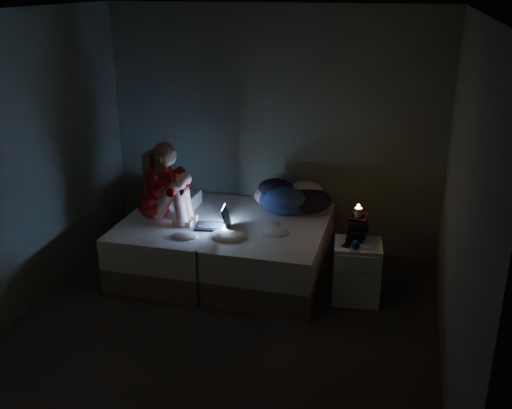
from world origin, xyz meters
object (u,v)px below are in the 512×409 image
(bed, at_px, (225,246))
(candle, at_px, (358,211))
(woman, at_px, (154,182))
(phone, at_px, (347,244))
(laptop, at_px, (212,216))
(nightstand, at_px, (357,271))

(bed, xyz_separation_m, candle, (1.32, -0.14, 0.57))
(woman, bearing_deg, candle, 0.06)
(woman, xyz_separation_m, phone, (1.93, -0.13, -0.39))
(candle, bearing_deg, bed, 173.97)
(laptop, bearing_deg, nightstand, -10.41)
(phone, bearing_deg, woman, -161.76)
(phone, bearing_deg, laptop, -162.11)
(woman, distance_m, nightstand, 2.13)
(phone, bearing_deg, nightstand, 48.09)
(nightstand, xyz_separation_m, candle, (-0.03, 0.10, 0.56))
(laptop, distance_m, nightstand, 1.47)
(woman, height_order, nightstand, woman)
(nightstand, bearing_deg, woman, 171.28)
(bed, relative_size, laptop, 6.11)
(nightstand, bearing_deg, laptop, 171.60)
(laptop, xyz_separation_m, phone, (1.32, -0.10, -0.09))
(candle, bearing_deg, woman, -179.61)
(woman, bearing_deg, nightstand, -2.71)
(bed, height_order, phone, phone)
(laptop, height_order, nightstand, laptop)
(nightstand, xyz_separation_m, phone, (-0.10, -0.05, 0.29))
(bed, bearing_deg, phone, -12.77)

